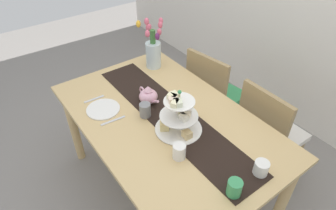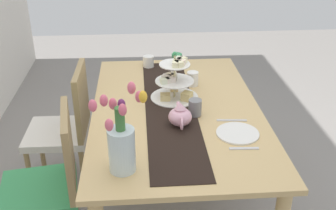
{
  "view_description": "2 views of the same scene",
  "coord_description": "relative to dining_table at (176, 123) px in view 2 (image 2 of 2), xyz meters",
  "views": [
    {
      "loc": [
        1.19,
        -0.85,
        2.06
      ],
      "look_at": [
        -0.07,
        0.07,
        0.81
      ],
      "focal_mm": 31.16,
      "sensor_mm": 36.0,
      "label": 1
    },
    {
      "loc": [
        -2.18,
        0.21,
        1.92
      ],
      "look_at": [
        -0.01,
        0.05,
        0.8
      ],
      "focal_mm": 43.97,
      "sensor_mm": 36.0,
      "label": 2
    }
  ],
  "objects": [
    {
      "name": "ground_plane",
      "position": [
        0.0,
        0.0,
        -0.67
      ],
      "size": [
        8.0,
        8.0,
        0.0
      ],
      "primitive_type": "plane",
      "color": "gray"
    },
    {
      "name": "dining_table",
      "position": [
        0.0,
        0.0,
        0.0
      ],
      "size": [
        1.62,
        1.0,
        0.78
      ],
      "color": "tan",
      "rests_on": "ground_plane"
    },
    {
      "name": "chair_left",
      "position": [
        -0.29,
        0.73,
        -0.17
      ],
      "size": [
        0.48,
        0.48,
        0.91
      ],
      "color": "#9C8254",
      "rests_on": "ground_plane"
    },
    {
      "name": "chair_right",
      "position": [
        0.33,
        0.73,
        -0.17
      ],
      "size": [
        0.43,
        0.43,
        0.91
      ],
      "color": "#9C8254",
      "rests_on": "ground_plane"
    },
    {
      "name": "table_runner",
      "position": [
        0.0,
        0.04,
        0.11
      ],
      "size": [
        1.48,
        0.29,
        0.0
      ],
      "primitive_type": "cube",
      "color": "black",
      "rests_on": "dining_table"
    },
    {
      "name": "tiered_cake_stand",
      "position": [
        0.14,
        -0.0,
        0.21
      ],
      "size": [
        0.3,
        0.3,
        0.3
      ],
      "color": "beige",
      "rests_on": "table_runner"
    },
    {
      "name": "teapot",
      "position": [
        -0.21,
        0.0,
        0.16
      ],
      "size": [
        0.24,
        0.13,
        0.14
      ],
      "color": "#E5A8BC",
      "rests_on": "table_runner"
    },
    {
      "name": "tulip_vase",
      "position": [
        -0.6,
        0.31,
        0.26
      ],
      "size": [
        0.22,
        0.25,
        0.44
      ],
      "color": "silver",
      "rests_on": "dining_table"
    },
    {
      "name": "cream_jug",
      "position": [
        0.67,
        0.15,
        0.15
      ],
      "size": [
        0.08,
        0.08,
        0.08
      ],
      "primitive_type": "cylinder",
      "color": "white",
      "rests_on": "dining_table"
    },
    {
      "name": "dinner_plate_left",
      "position": [
        -0.32,
        -0.3,
        0.11
      ],
      "size": [
        0.23,
        0.23,
        0.01
      ],
      "primitive_type": "cylinder",
      "color": "white",
      "rests_on": "dining_table"
    },
    {
      "name": "fork_left",
      "position": [
        -0.47,
        -0.3,
        0.11
      ],
      "size": [
        0.02,
        0.15,
        0.01
      ],
      "primitive_type": "cube",
      "rotation": [
        0.0,
        0.0,
        -0.05
      ],
      "color": "silver",
      "rests_on": "dining_table"
    },
    {
      "name": "knife_left",
      "position": [
        -0.18,
        -0.3,
        0.11
      ],
      "size": [
        0.03,
        0.17,
        0.01
      ],
      "primitive_type": "cube",
      "rotation": [
        0.0,
        0.0,
        -0.09
      ],
      "color": "silver",
      "rests_on": "dining_table"
    },
    {
      "name": "mug_grey",
      "position": [
        -0.1,
        -0.1,
        0.16
      ],
      "size": [
        0.08,
        0.08,
        0.09
      ],
      "primitive_type": "cylinder",
      "color": "slate",
      "rests_on": "table_runner"
    },
    {
      "name": "mug_white_text",
      "position": [
        0.32,
        -0.14,
        0.15
      ],
      "size": [
        0.08,
        0.08,
        0.09
      ],
      "primitive_type": "cylinder",
      "color": "white",
      "rests_on": "dining_table"
    },
    {
      "name": "mug_orange",
      "position": [
        0.68,
        -0.07,
        0.15
      ],
      "size": [
        0.08,
        0.08,
        0.09
      ],
      "primitive_type": "cylinder",
      "color": "#389356",
      "rests_on": "dining_table"
    }
  ]
}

